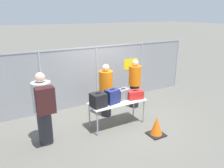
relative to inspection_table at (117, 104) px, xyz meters
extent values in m
plane|color=#605E56|center=(0.24, 0.20, -0.67)|extent=(120.00, 120.00, 0.00)
cylinder|color=#9EA0A5|center=(-1.66, 1.81, 0.35)|extent=(0.07, 0.07, 2.04)
cylinder|color=#9EA0A5|center=(0.24, 1.81, 0.35)|extent=(0.07, 0.07, 2.04)
cylinder|color=#9EA0A5|center=(2.14, 1.81, 0.35)|extent=(0.07, 0.07, 2.04)
cylinder|color=#9EA0A5|center=(4.04, 1.81, 0.35)|extent=(0.07, 0.07, 2.04)
cube|color=gray|center=(0.24, 1.81, 0.35)|extent=(7.61, 0.01, 2.04)
cube|color=#9EA0A5|center=(0.24, 1.81, 1.34)|extent=(7.61, 0.04, 0.04)
cube|color=yellow|center=(1.66, 1.80, 0.60)|extent=(0.60, 0.01, 0.40)
cube|color=silver|center=(0.00, 0.00, 0.06)|extent=(1.62, 0.63, 0.02)
cylinder|color=#99999E|center=(-0.75, -0.25, -0.31)|extent=(0.04, 0.04, 0.71)
cylinder|color=#99999E|center=(0.75, -0.25, -0.31)|extent=(0.04, 0.04, 0.71)
cylinder|color=#99999E|center=(-0.75, 0.25, -0.31)|extent=(0.04, 0.04, 0.71)
cylinder|color=#99999E|center=(0.75, 0.25, -0.31)|extent=(0.04, 0.04, 0.71)
cube|color=black|center=(-0.61, -0.05, 0.25)|extent=(0.41, 0.38, 0.36)
cube|color=black|center=(-0.61, -0.05, 0.44)|extent=(0.15, 0.04, 0.02)
cube|color=navy|center=(-0.18, -0.03, 0.26)|extent=(0.39, 0.33, 0.39)
cube|color=black|center=(-0.18, -0.03, 0.47)|extent=(0.14, 0.05, 0.02)
cube|color=slate|center=(0.23, 0.07, 0.22)|extent=(0.40, 0.30, 0.30)
cube|color=black|center=(0.23, 0.07, 0.38)|extent=(0.15, 0.05, 0.02)
cube|color=red|center=(0.56, -0.06, 0.19)|extent=(0.48, 0.34, 0.24)
cube|color=black|center=(0.56, -0.06, 0.32)|extent=(0.16, 0.05, 0.02)
cylinder|color=#2D2D33|center=(-2.00, 0.09, -0.23)|extent=(0.34, 0.34, 0.86)
cylinder|color=#B2B2B7|center=(-2.00, 0.09, 0.56)|extent=(0.45, 0.45, 0.72)
sphere|color=beige|center=(-2.00, 0.09, 1.04)|extent=(0.23, 0.23, 0.23)
cube|color=#381919|center=(-2.00, -0.26, 0.59)|extent=(0.41, 0.25, 0.60)
cylinder|color=black|center=(0.02, 0.71, -0.27)|extent=(0.31, 0.31, 0.79)
cylinder|color=orange|center=(0.02, 0.71, 0.45)|extent=(0.41, 0.41, 0.66)
sphere|color=beige|center=(0.02, 0.71, 0.89)|extent=(0.21, 0.21, 0.21)
cylinder|color=black|center=(1.18, 0.85, -0.27)|extent=(0.31, 0.31, 0.79)
cylinder|color=orange|center=(1.18, 0.85, 0.45)|extent=(0.41, 0.41, 0.65)
sphere|color=beige|center=(1.18, 0.85, 0.88)|extent=(0.21, 0.21, 0.21)
cube|color=white|center=(0.81, 3.92, -0.22)|extent=(2.76, 1.53, 0.57)
sphere|color=black|center=(0.33, 3.10, -0.38)|extent=(0.57, 0.57, 0.57)
sphere|color=black|center=(0.33, 4.74, -0.38)|extent=(0.57, 0.57, 0.57)
cylinder|color=#59595B|center=(-1.05, 3.92, -0.46)|extent=(0.97, 0.06, 0.06)
cube|color=black|center=(0.63, -0.98, -0.65)|extent=(0.42, 0.42, 0.03)
cone|color=orange|center=(0.63, -0.98, -0.40)|extent=(0.34, 0.34, 0.53)
camera|label=1|loc=(-2.91, -4.87, 2.43)|focal=35.00mm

